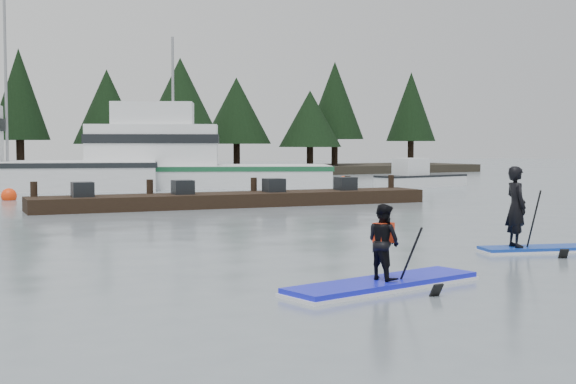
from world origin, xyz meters
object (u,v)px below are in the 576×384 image
floating_dock (236,200)px  fishing_boat_medium (179,175)px  paddleboard_solo (383,264)px  paddleboard_duo (546,220)px

floating_dock → fishing_boat_medium: bearing=83.6°
paddleboard_solo → fishing_boat_medium: bearing=65.9°
fishing_boat_medium → paddleboard_duo: size_ratio=4.87×
floating_dock → paddleboard_solo: paddleboard_solo is taller
floating_dock → paddleboard_duo: paddleboard_duo is taller
floating_dock → paddleboard_duo: bearing=-81.9°
floating_dock → paddleboard_solo: 16.91m
fishing_boat_medium → paddleboard_duo: 27.16m
fishing_boat_medium → paddleboard_duo: bearing=-69.6°
fishing_boat_medium → floating_dock: 13.10m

